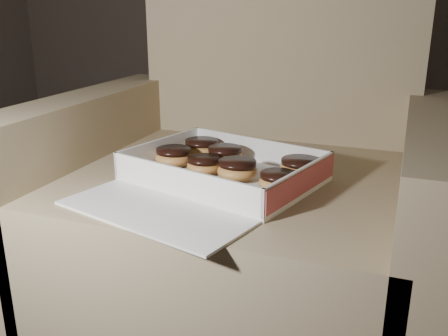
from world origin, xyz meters
TOP-DOWN VIEW (x-y plane):
  - armchair at (0.01, 0.62)m, footprint 0.93×0.79m
  - bakery_box at (-0.01, 0.45)m, footprint 0.46×0.51m
  - donut_a at (-0.04, 0.49)m, footprint 0.07×0.07m
  - donut_b at (0.13, 0.44)m, footprint 0.08×0.08m
  - donut_c at (-0.13, 0.52)m, footprint 0.08×0.08m
  - donut_d at (-0.10, 0.60)m, footprint 0.08×0.08m
  - donut_e at (0.03, 0.48)m, footprint 0.08×0.08m
  - donut_f at (-0.03, 0.57)m, footprint 0.08×0.08m
  - donut_g at (0.15, 0.53)m, footprint 0.09×0.09m
  - crumb_a at (-0.12, 0.50)m, footprint 0.01×0.01m
  - crumb_b at (-0.12, 0.46)m, footprint 0.01×0.01m
  - crumb_c at (0.01, 0.37)m, footprint 0.01×0.01m

SIDE VIEW (x-z plane):
  - armchair at x=0.01m, z-range -0.18..0.79m
  - crumb_a at x=-0.12m, z-range 0.44..0.45m
  - crumb_b at x=-0.12m, z-range 0.44..0.45m
  - crumb_c at x=0.01m, z-range 0.44..0.45m
  - bakery_box at x=-0.01m, z-range 0.42..0.48m
  - donut_a at x=-0.04m, z-range 0.44..0.48m
  - donut_b at x=0.13m, z-range 0.44..0.48m
  - donut_f at x=-0.03m, z-range 0.44..0.48m
  - donut_c at x=-0.13m, z-range 0.44..0.49m
  - donut_d at x=-0.10m, z-range 0.44..0.49m
  - donut_e at x=0.03m, z-range 0.44..0.49m
  - donut_g at x=0.15m, z-range 0.44..0.49m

